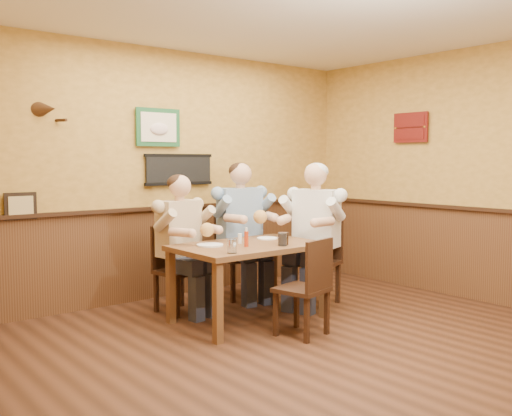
{
  "coord_description": "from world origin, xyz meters",
  "views": [
    {
      "loc": [
        -3.35,
        -3.18,
        1.56
      ],
      "look_at": [
        0.06,
        1.05,
        1.1
      ],
      "focal_mm": 40.0,
      "sensor_mm": 36.0,
      "label": 1
    }
  ],
  "objects_px": {
    "salt_shaker": "(240,239)",
    "water_glass_mid": "(282,239)",
    "diner_blue_polo": "(240,238)",
    "chair_near_side": "(302,287)",
    "chair_back_right": "(240,256)",
    "diner_tan_shirt": "(179,251)",
    "cola_tumbler": "(284,239)",
    "hot_sauce_bottle": "(246,238)",
    "dining_table": "(249,253)",
    "chair_right_end": "(316,260)",
    "water_glass_left": "(232,246)",
    "diner_white_elder": "(316,241)",
    "chair_back_left": "(179,269)",
    "pepper_shaker": "(246,240)"
  },
  "relations": [
    {
      "from": "chair_right_end",
      "to": "diner_blue_polo",
      "type": "xyz_separation_m",
      "value": [
        -0.46,
        0.76,
        0.21
      ]
    },
    {
      "from": "diner_blue_polo",
      "to": "water_glass_left",
      "type": "relative_size",
      "value": 11.01
    },
    {
      "from": "chair_back_left",
      "to": "chair_back_right",
      "type": "bearing_deg",
      "value": -1.19
    },
    {
      "from": "chair_back_right",
      "to": "chair_near_side",
      "type": "height_order",
      "value": "chair_back_right"
    },
    {
      "from": "chair_right_end",
      "to": "salt_shaker",
      "type": "distance_m",
      "value": 1.05
    },
    {
      "from": "cola_tumbler",
      "to": "salt_shaker",
      "type": "height_order",
      "value": "cola_tumbler"
    },
    {
      "from": "chair_back_right",
      "to": "hot_sauce_bottle",
      "type": "xyz_separation_m",
      "value": [
        -0.61,
        -0.91,
        0.35
      ]
    },
    {
      "from": "diner_white_elder",
      "to": "salt_shaker",
      "type": "height_order",
      "value": "diner_white_elder"
    },
    {
      "from": "diner_tan_shirt",
      "to": "water_glass_mid",
      "type": "relative_size",
      "value": 9.91
    },
    {
      "from": "cola_tumbler",
      "to": "salt_shaker",
      "type": "xyz_separation_m",
      "value": [
        -0.28,
        0.32,
        -0.01
      ]
    },
    {
      "from": "diner_blue_polo",
      "to": "cola_tumbler",
      "type": "height_order",
      "value": "diner_blue_polo"
    },
    {
      "from": "dining_table",
      "to": "hot_sauce_bottle",
      "type": "xyz_separation_m",
      "value": [
        -0.12,
        -0.11,
        0.17
      ]
    },
    {
      "from": "dining_table",
      "to": "salt_shaker",
      "type": "bearing_deg",
      "value": 117.99
    },
    {
      "from": "chair_back_right",
      "to": "salt_shaker",
      "type": "relative_size",
      "value": 9.92
    },
    {
      "from": "dining_table",
      "to": "chair_back_right",
      "type": "bearing_deg",
      "value": 58.14
    },
    {
      "from": "chair_right_end",
      "to": "diner_white_elder",
      "type": "relative_size",
      "value": 0.7
    },
    {
      "from": "diner_blue_polo",
      "to": "hot_sauce_bottle",
      "type": "height_order",
      "value": "diner_blue_polo"
    },
    {
      "from": "chair_right_end",
      "to": "pepper_shaker",
      "type": "relative_size",
      "value": 12.24
    },
    {
      "from": "chair_back_left",
      "to": "water_glass_mid",
      "type": "distance_m",
      "value": 1.18
    },
    {
      "from": "water_glass_left",
      "to": "chair_near_side",
      "type": "bearing_deg",
      "value": -32.23
    },
    {
      "from": "water_glass_mid",
      "to": "salt_shaker",
      "type": "bearing_deg",
      "value": 120.75
    },
    {
      "from": "diner_white_elder",
      "to": "chair_back_left",
      "type": "bearing_deg",
      "value": -136.04
    },
    {
      "from": "chair_back_right",
      "to": "diner_blue_polo",
      "type": "height_order",
      "value": "diner_blue_polo"
    },
    {
      "from": "diner_blue_polo",
      "to": "cola_tumbler",
      "type": "distance_m",
      "value": 1.07
    },
    {
      "from": "chair_back_left",
      "to": "water_glass_left",
      "type": "relative_size",
      "value": 7.12
    },
    {
      "from": "chair_back_left",
      "to": "diner_tan_shirt",
      "type": "relative_size",
      "value": 0.7
    },
    {
      "from": "diner_blue_polo",
      "to": "cola_tumbler",
      "type": "relative_size",
      "value": 11.77
    },
    {
      "from": "cola_tumbler",
      "to": "chair_right_end",
      "type": "bearing_deg",
      "value": 21.21
    },
    {
      "from": "chair_back_left",
      "to": "diner_white_elder",
      "type": "bearing_deg",
      "value": -34.61
    },
    {
      "from": "diner_blue_polo",
      "to": "chair_near_side",
      "type": "bearing_deg",
      "value": -96.61
    },
    {
      "from": "diner_white_elder",
      "to": "cola_tumbler",
      "type": "bearing_deg",
      "value": -88.5
    },
    {
      "from": "chair_back_right",
      "to": "diner_tan_shirt",
      "type": "xyz_separation_m",
      "value": [
        -0.86,
        -0.11,
        0.15
      ]
    },
    {
      "from": "diner_blue_polo",
      "to": "water_glass_left",
      "type": "xyz_separation_m",
      "value": [
        -0.94,
        -1.13,
        0.13
      ]
    },
    {
      "from": "dining_table",
      "to": "water_glass_mid",
      "type": "bearing_deg",
      "value": -58.5
    },
    {
      "from": "hot_sauce_bottle",
      "to": "chair_right_end",
      "type": "bearing_deg",
      "value": 7.9
    },
    {
      "from": "diner_white_elder",
      "to": "water_glass_mid",
      "type": "height_order",
      "value": "diner_white_elder"
    },
    {
      "from": "salt_shaker",
      "to": "chair_back_right",
      "type": "bearing_deg",
      "value": 52.93
    },
    {
      "from": "salt_shaker",
      "to": "water_glass_left",
      "type": "bearing_deg",
      "value": -134.05
    },
    {
      "from": "diner_white_elder",
      "to": "hot_sauce_bottle",
      "type": "height_order",
      "value": "diner_white_elder"
    },
    {
      "from": "dining_table",
      "to": "water_glass_left",
      "type": "distance_m",
      "value": 0.58
    },
    {
      "from": "chair_right_end",
      "to": "water_glass_mid",
      "type": "bearing_deg",
      "value": -86.88
    },
    {
      "from": "chair_back_right",
      "to": "cola_tumbler",
      "type": "relative_size",
      "value": 8.24
    },
    {
      "from": "chair_right_end",
      "to": "diner_white_elder",
      "type": "distance_m",
      "value": 0.21
    },
    {
      "from": "diner_blue_polo",
      "to": "water_glass_mid",
      "type": "distance_m",
      "value": 1.14
    },
    {
      "from": "water_glass_left",
      "to": "salt_shaker",
      "type": "xyz_separation_m",
      "value": [
        0.4,
        0.42,
        -0.01
      ]
    },
    {
      "from": "chair_right_end",
      "to": "salt_shaker",
      "type": "height_order",
      "value": "chair_right_end"
    },
    {
      "from": "water_glass_left",
      "to": "cola_tumbler",
      "type": "height_order",
      "value": "water_glass_left"
    },
    {
      "from": "chair_near_side",
      "to": "water_glass_left",
      "type": "xyz_separation_m",
      "value": [
        -0.52,
        0.33,
        0.38
      ]
    },
    {
      "from": "dining_table",
      "to": "salt_shaker",
      "type": "distance_m",
      "value": 0.17
    },
    {
      "from": "salt_shaker",
      "to": "water_glass_mid",
      "type": "bearing_deg",
      "value": -59.25
    }
  ]
}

